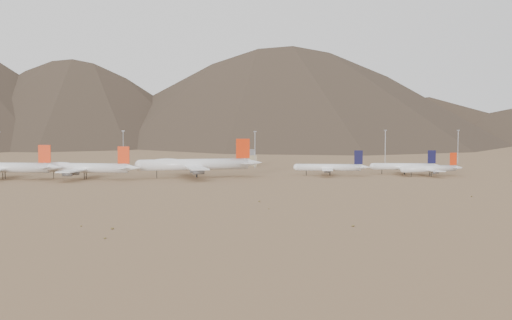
{
  "coord_description": "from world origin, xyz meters",
  "views": [
    {
      "loc": [
        -34.22,
        -387.82,
        36.04
      ],
      "look_at": [
        21.77,
        30.0,
        9.99
      ],
      "focal_mm": 50.0,
      "sensor_mm": 36.0,
      "label": 1
    }
  ],
  "objects": [
    {
      "name": "mast_west",
      "position": [
        -61.19,
        136.04,
        14.2
      ],
      "size": [
        2.0,
        0.6,
        25.7
      ],
      "color": "gray",
      "rests_on": "ground"
    },
    {
      "name": "ground",
      "position": [
        0.0,
        0.0,
        0.0
      ],
      "size": [
        3000.0,
        3000.0,
        0.0
      ],
      "primitive_type": "plane",
      "color": "#A27C54",
      "rests_on": "ground"
    },
    {
      "name": "widebody_west",
      "position": [
        -123.97,
        32.95,
        6.79
      ],
      "size": [
        65.09,
        51.29,
        19.71
      ],
      "rotation": [
        0.0,
        0.0,
        -0.24
      ],
      "color": "white",
      "rests_on": "ground"
    },
    {
      "name": "widebody_centre",
      "position": [
        -77.97,
        27.9,
        6.52
      ],
      "size": [
        61.24,
        48.74,
        18.9
      ],
      "rotation": [
        0.0,
        0.0,
        -0.32
      ],
      "color": "white",
      "rests_on": "ground"
    },
    {
      "name": "control_tower",
      "position": [
        30.0,
        120.0,
        5.32
      ],
      "size": [
        8.0,
        8.0,
        12.0
      ],
      "color": "tan",
      "rests_on": "ground"
    },
    {
      "name": "mast_east",
      "position": [
        135.87,
        137.59,
        14.2
      ],
      "size": [
        2.0,
        0.6,
        25.7
      ],
      "color": "gray",
      "rests_on": "ground"
    },
    {
      "name": "narrowbody_b",
      "position": [
        115.93,
        36.06,
        4.84
      ],
      "size": [
        44.67,
        32.75,
        14.92
      ],
      "rotation": [
        0.0,
        0.0,
        -0.2
      ],
      "color": "white",
      "rests_on": "ground"
    },
    {
      "name": "widebody_east",
      "position": [
        -14.33,
        29.79,
        7.78
      ],
      "size": [
        75.82,
        58.74,
        22.56
      ],
      "rotation": [
        0.0,
        0.0,
        0.11
      ],
      "color": "white",
      "rests_on": "ground"
    },
    {
      "name": "narrowbody_a",
      "position": [
        67.67,
        32.09,
        4.99
      ],
      "size": [
        45.87,
        33.74,
        15.38
      ],
      "rotation": [
        0.0,
        0.0,
        -0.23
      ],
      "color": "white",
      "rests_on": "ground"
    },
    {
      "name": "mast_far_east",
      "position": [
        188.08,
        123.48,
        14.2
      ],
      "size": [
        2.0,
        0.6,
        25.7
      ],
      "color": "gray",
      "rests_on": "ground"
    },
    {
      "name": "mountain_ridge",
      "position": [
        0.0,
        900.0,
        150.0
      ],
      "size": [
        4400.0,
        1000.0,
        300.0
      ],
      "color": "#493C2C",
      "rests_on": "ground"
    },
    {
      "name": "narrowbody_c",
      "position": [
        126.47,
        20.14,
        4.51
      ],
      "size": [
        41.92,
        30.53,
        13.91
      ],
      "rotation": [
        0.0,
        0.0,
        0.16
      ],
      "color": "white",
      "rests_on": "ground"
    },
    {
      "name": "mast_centre",
      "position": [
        30.76,
        102.39,
        14.2
      ],
      "size": [
        2.0,
        0.6,
        25.7
      ],
      "color": "gray",
      "rests_on": "ground"
    },
    {
      "name": "desert_scrub",
      "position": [
        -54.19,
        -117.83,
        0.3
      ],
      "size": [
        426.82,
        181.91,
        0.85
      ],
      "color": "olive",
      "rests_on": "ground"
    }
  ]
}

